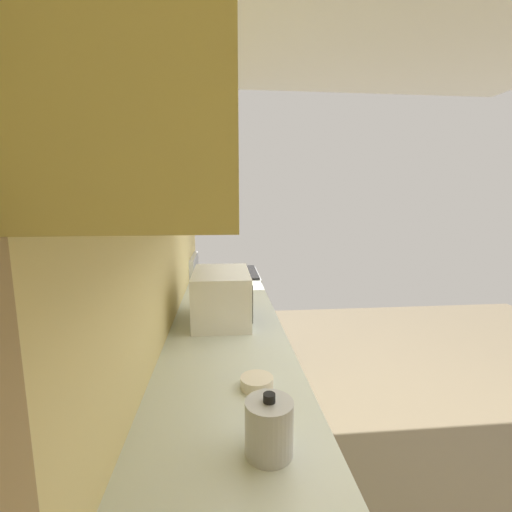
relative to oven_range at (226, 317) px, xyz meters
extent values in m
plane|color=brown|center=(-1.59, -1.28, -0.47)|extent=(6.30, 6.30, 0.00)
cube|color=#E5CE84|center=(-1.59, 0.38, 0.90)|extent=(4.06, 0.12, 2.73)
cube|color=#C2C06A|center=(-1.94, 0.01, -0.03)|extent=(3.21, 0.61, 0.89)
cube|color=silver|center=(-1.94, 0.01, 0.43)|extent=(3.24, 0.64, 0.02)
cube|color=#332819|center=(-2.17, -0.30, -0.03)|extent=(0.01, 0.01, 0.82)
cube|color=#332819|center=(-1.71, -0.30, -0.03)|extent=(0.01, 0.01, 0.82)
cube|color=#332819|center=(-1.25, -0.30, -0.03)|extent=(0.01, 0.01, 0.82)
cube|color=#332819|center=(-0.79, -0.30, -0.03)|extent=(0.01, 0.01, 0.82)
cube|color=#C9BD6D|center=(-1.94, 0.16, 1.39)|extent=(1.82, 0.32, 0.58)
cube|color=#B7BABF|center=(0.00, 0.00, -0.02)|extent=(0.65, 0.64, 0.91)
cube|color=black|center=(0.00, -0.33, -0.06)|extent=(0.51, 0.01, 0.50)
cube|color=black|center=(0.00, 0.00, 0.45)|extent=(0.62, 0.61, 0.02)
cube|color=#B7BABF|center=(0.00, 0.30, 0.53)|extent=(0.62, 0.04, 0.18)
cylinder|color=#38383D|center=(-0.14, -0.12, 0.47)|extent=(0.11, 0.11, 0.01)
cylinder|color=#38383D|center=(0.14, -0.12, 0.47)|extent=(0.11, 0.11, 0.01)
cylinder|color=#38383D|center=(-0.14, 0.11, 0.47)|extent=(0.11, 0.11, 0.01)
cylinder|color=#38383D|center=(0.14, 0.11, 0.47)|extent=(0.11, 0.11, 0.01)
cube|color=white|center=(-1.32, 0.03, 0.59)|extent=(0.49, 0.33, 0.30)
cube|color=black|center=(-1.37, -0.13, 0.59)|extent=(0.31, 0.01, 0.21)
cube|color=#2D2D33|center=(-1.13, -0.13, 0.59)|extent=(0.09, 0.01, 0.21)
cylinder|color=silver|center=(-2.09, -0.10, 0.46)|extent=(0.13, 0.13, 0.04)
cylinder|color=silver|center=(-2.09, -0.10, 0.47)|extent=(0.10, 0.10, 0.02)
cylinder|color=#B7BABF|center=(-2.44, -0.10, 0.52)|extent=(0.14, 0.14, 0.16)
cylinder|color=black|center=(-2.44, -0.10, 0.61)|extent=(0.03, 0.03, 0.02)
cylinder|color=#B7BABF|center=(-2.36, -0.10, 0.55)|extent=(0.09, 0.02, 0.05)
camera|label=1|loc=(-3.31, 0.02, 1.15)|focal=24.28mm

